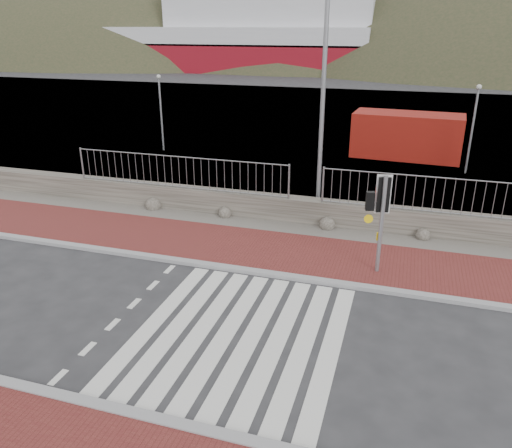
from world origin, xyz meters
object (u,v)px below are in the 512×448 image
(ferry, at_px, (231,33))
(streetlight, at_px, (329,76))
(shipping_container, at_px, (407,136))
(traffic_signal_far, at_px, (382,204))

(ferry, distance_m, streetlight, 64.83)
(shipping_container, bearing_deg, ferry, 123.25)
(ferry, relative_size, streetlight, 5.59)
(traffic_signal_far, bearing_deg, shipping_container, -105.19)
(shipping_container, bearing_deg, traffic_signal_far, -87.49)
(traffic_signal_far, height_order, shipping_container, traffic_signal_far)
(traffic_signal_far, distance_m, streetlight, 5.52)
(ferry, height_order, streetlight, ferry)
(ferry, xyz_separation_m, traffic_signal_far, (27.38, -63.86, -3.26))
(ferry, distance_m, traffic_signal_far, 69.56)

